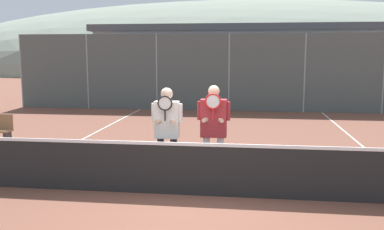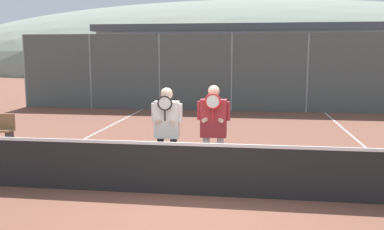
{
  "view_description": "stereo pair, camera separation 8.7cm",
  "coord_description": "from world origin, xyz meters",
  "px_view_note": "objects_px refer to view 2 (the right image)",
  "views": [
    {
      "loc": [
        0.84,
        -7.1,
        2.46
      ],
      "look_at": [
        -0.22,
        0.89,
        1.28
      ],
      "focal_mm": 40.0,
      "sensor_mm": 36.0,
      "label": 1
    },
    {
      "loc": [
        0.93,
        -7.09,
        2.46
      ],
      "look_at": [
        -0.22,
        0.89,
        1.28
      ],
      "focal_mm": 40.0,
      "sensor_mm": 36.0,
      "label": 2
    }
  ],
  "objects_px": {
    "car_left_of_center": "(227,85)",
    "car_far_left": "(130,84)",
    "player_leftmost": "(167,127)",
    "car_center": "(333,85)",
    "player_center_left": "(213,126)"
  },
  "relations": [
    {
      "from": "car_left_of_center",
      "to": "car_center",
      "type": "relative_size",
      "value": 0.92
    },
    {
      "from": "player_leftmost",
      "to": "player_center_left",
      "type": "distance_m",
      "value": 0.87
    },
    {
      "from": "car_center",
      "to": "player_center_left",
      "type": "bearing_deg",
      "value": -108.5
    },
    {
      "from": "car_left_of_center",
      "to": "car_far_left",
      "type": "bearing_deg",
      "value": 175.24
    },
    {
      "from": "player_center_left",
      "to": "car_left_of_center",
      "type": "xyz_separation_m",
      "value": [
        -0.55,
        13.1,
        -0.24
      ]
    },
    {
      "from": "player_leftmost",
      "to": "player_center_left",
      "type": "xyz_separation_m",
      "value": [
        0.87,
        0.1,
        0.03
      ]
    },
    {
      "from": "player_leftmost",
      "to": "car_far_left",
      "type": "relative_size",
      "value": 0.39
    },
    {
      "from": "car_far_left",
      "to": "car_left_of_center",
      "type": "bearing_deg",
      "value": -4.76
    },
    {
      "from": "player_leftmost",
      "to": "car_center",
      "type": "xyz_separation_m",
      "value": [
        5.35,
        13.51,
        -0.15
      ]
    },
    {
      "from": "player_leftmost",
      "to": "player_center_left",
      "type": "bearing_deg",
      "value": 6.62
    },
    {
      "from": "player_leftmost",
      "to": "car_left_of_center",
      "type": "height_order",
      "value": "player_leftmost"
    },
    {
      "from": "car_center",
      "to": "player_leftmost",
      "type": "bearing_deg",
      "value": -111.62
    },
    {
      "from": "player_leftmost",
      "to": "car_center",
      "type": "relative_size",
      "value": 0.4
    },
    {
      "from": "player_leftmost",
      "to": "car_left_of_center",
      "type": "relative_size",
      "value": 0.43
    },
    {
      "from": "player_leftmost",
      "to": "car_left_of_center",
      "type": "bearing_deg",
      "value": 88.61
    }
  ]
}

